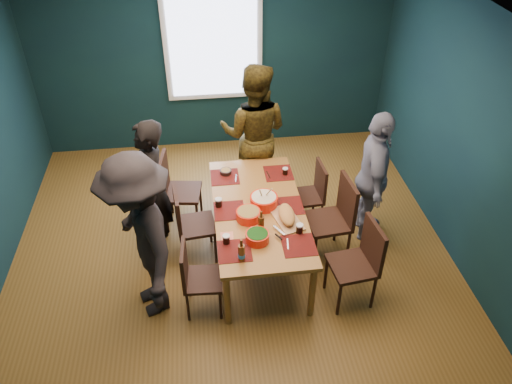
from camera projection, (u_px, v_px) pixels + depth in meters
room at (226, 140)px, 5.18m from camera, size 5.01×5.01×2.71m
dining_table at (259, 213)px, 5.35m from camera, size 0.96×1.91×0.72m
chair_left_far at (174, 186)px, 5.91m from camera, size 0.49×0.49×0.95m
chair_left_mid at (188, 220)px, 5.45m from camera, size 0.45×0.45×0.91m
chair_left_near at (195, 274)px, 4.87m from camera, size 0.40×0.40×0.83m
chair_right_far at (313, 190)px, 5.95m from camera, size 0.40×0.40×0.84m
chair_right_mid at (337, 214)px, 5.46m from camera, size 0.50×0.50×1.00m
chair_right_near at (362, 258)px, 4.95m from camera, size 0.48×0.48×0.96m
person_far_left at (152, 190)px, 5.40m from camera, size 0.40×0.60×1.65m
person_back at (254, 133)px, 6.20m from camera, size 1.04×0.90×1.81m
person_right at (373, 178)px, 5.59m from camera, size 0.59×1.01×1.62m
person_near_left at (141, 239)px, 4.66m from camera, size 1.01×1.32×1.81m
bowl_salad at (248, 215)px, 5.13m from camera, size 0.26×0.26×0.11m
bowl_dumpling at (264, 201)px, 5.31m from camera, size 0.30×0.30×0.28m
bowl_herbs at (257, 237)px, 4.87m from camera, size 0.23×0.23×0.10m
cutting_board at (287, 216)px, 5.12m from camera, size 0.33×0.57×0.12m
small_bowl at (226, 172)px, 5.80m from camera, size 0.13×0.13×0.06m
beer_bottle_a at (242, 253)px, 4.63m from camera, size 0.07×0.07×0.26m
beer_bottle_b at (261, 223)px, 4.97m from camera, size 0.06×0.06×0.24m
cola_glass_a at (226, 239)px, 4.84m from camera, size 0.07×0.07×0.10m
cola_glass_b at (300, 228)px, 4.96m from camera, size 0.07×0.07×0.10m
cola_glass_c at (285, 171)px, 5.78m from camera, size 0.06×0.06×0.09m
cola_glass_d at (219, 202)px, 5.30m from camera, size 0.08×0.08×0.10m
napkin_a at (293, 204)px, 5.37m from camera, size 0.19×0.19×0.00m
napkin_b at (227, 236)px, 4.95m from camera, size 0.13×0.13×0.00m
napkin_c at (302, 248)px, 4.81m from camera, size 0.21×0.21×0.00m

